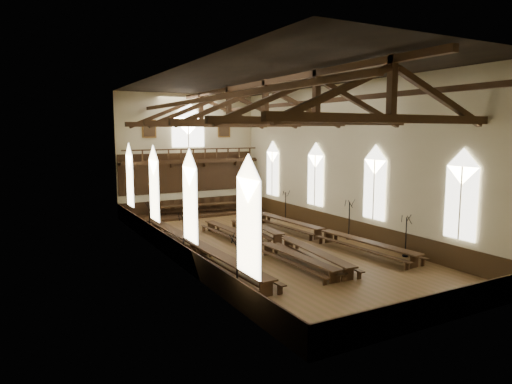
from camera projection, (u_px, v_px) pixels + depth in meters
ground at (265, 245)px, 27.80m from camera, size 26.00×26.00×0.00m
room_walls at (265, 139)px, 26.95m from camera, size 26.00×26.00×26.00m
wainscot_band at (265, 236)px, 27.72m from camera, size 12.00×26.00×1.20m
side_windows at (265, 184)px, 27.31m from camera, size 11.85×19.80×4.50m
end_window at (188, 127)px, 38.04m from camera, size 2.80×0.12×3.80m
minstrels_gallery at (190, 167)px, 38.28m from camera, size 11.80×1.24×3.70m
portraits at (188, 129)px, 38.06m from camera, size 7.75×0.09×1.45m
roof_trusses at (265, 109)px, 26.71m from camera, size 11.70×25.70×2.80m
refectory_row_a at (198, 247)px, 25.09m from camera, size 1.87×14.93×0.80m
refectory_row_b at (259, 243)px, 26.33m from camera, size 1.58×13.62×0.66m
refectory_row_c at (283, 239)px, 27.30m from camera, size 2.06×14.15×0.71m
refectory_row_d at (323, 232)px, 28.84m from camera, size 2.08×14.57×0.76m
dais at (196, 214)px, 37.69m from camera, size 11.40×2.81×0.19m
high_table at (196, 206)px, 37.60m from camera, size 7.82×1.80×0.73m
high_chairs at (193, 205)px, 38.27m from camera, size 6.81×0.52×1.05m
candelabrum_left_near at (237, 280)px, 18.67m from camera, size 0.85×0.80×2.82m
candelabrum_left_mid at (184, 247)px, 24.18m from camera, size 0.73×0.81×2.64m
candelabrum_left_far at (150, 226)px, 29.79m from camera, size 0.72×0.69×2.39m
candelabrum_right_near at (406, 244)px, 25.20m from camera, size 0.70×0.69×2.34m
candelabrum_right_mid at (349, 227)px, 29.32m from camera, size 0.69×0.79×2.57m
candelabrum_right_far at (286, 211)px, 35.91m from camera, size 0.68×0.68×2.29m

